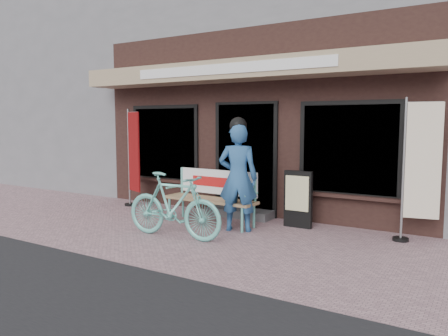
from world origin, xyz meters
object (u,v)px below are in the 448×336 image
Objects in this scene: person at (238,175)px; bicycle at (174,205)px; nobori_red at (133,157)px; nobori_cream at (420,168)px; bench at (213,192)px; menu_stand at (298,199)px.

bicycle is at bearing -144.61° from person.
nobori_red is 0.96× the size of nobori_cream.
nobori_cream reaches higher than person.
person is 2.78m from nobori_cream.
nobori_red is (-2.25, 0.37, 0.52)m from bench.
person is at bearing -174.48° from nobori_cream.
nobori_cream reaches higher than nobori_red.
menu_stand is at bearing -43.61° from bicycle.
nobori_red reaches higher than menu_stand.
bench is 0.94× the size of person.
menu_stand reaches higher than bench.
bench is 1.50m from menu_stand.
bicycle is 2.79m from nobori_red.
menu_stand is at bearing 21.28° from bench.
nobori_cream is (5.56, 0.17, 0.05)m from nobori_red.
bicycle is 0.82× the size of nobori_red.
bench is 3.40m from nobori_cream.
menu_stand is (0.77, 0.73, -0.43)m from person.
bicycle is 0.79× the size of nobori_cream.
nobori_cream is at bearing 23.47° from nobori_red.
nobori_red is at bearing 173.11° from bench.
person is 0.91× the size of nobori_red.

